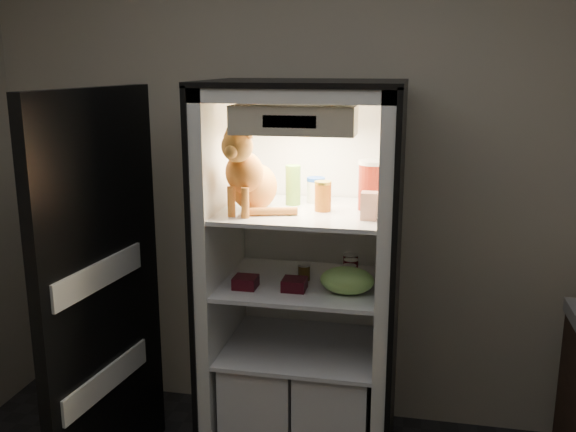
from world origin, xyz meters
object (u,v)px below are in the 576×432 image
object	(u,v)px
soda_can_a	(350,268)
cream_carton	(369,206)
salsa_jar	(323,196)
grape_bag	(347,280)
parmesan_shaker	(293,185)
mayo_tub	(316,190)
condiment_jar	(304,272)
pepper_jar	(373,185)
soda_can_c	(349,277)
berry_box_left	(246,282)
refrigerator	(304,306)
tabby_cat	(249,178)
soda_can_b	(351,272)
berry_box_right	(294,284)

from	to	relation	value
soda_can_a	cream_carton	bearing A→B (deg)	-62.76
salsa_jar	grape_bag	xyz separation A→B (m)	(0.13, -0.11, -0.36)
parmesan_shaker	mayo_tub	size ratio (longest dim) A/B	1.53
cream_carton	condiment_jar	bearing A→B (deg)	154.25
parmesan_shaker	pepper_jar	bearing A→B (deg)	-4.38
salsa_jar	grape_bag	world-z (taller)	salsa_jar
pepper_jar	soda_can_c	xyz separation A→B (m)	(-0.08, -0.13, -0.41)
soda_can_a	berry_box_left	distance (m)	0.50
refrigerator	pepper_jar	xyz separation A→B (m)	(0.32, 0.00, 0.61)
mayo_tub	berry_box_left	world-z (taller)	mayo_tub
tabby_cat	soda_can_c	xyz separation A→B (m)	(0.46, 0.02, -0.45)
soda_can_c	berry_box_left	world-z (taller)	soda_can_c
cream_carton	grape_bag	distance (m)	0.36
soda_can_a	mayo_tub	bearing A→B (deg)	150.36
refrigerator	grape_bag	world-z (taller)	refrigerator
soda_can_b	berry_box_right	size ratio (longest dim) A/B	1.17
parmesan_shaker	berry_box_left	bearing A→B (deg)	-127.12
refrigerator	soda_can_a	xyz separation A→B (m)	(0.22, -0.01, 0.21)
pepper_jar	mayo_tub	bearing A→B (deg)	161.39
parmesan_shaker	soda_can_c	bearing A→B (deg)	-28.84
cream_carton	tabby_cat	bearing A→B (deg)	176.05
soda_can_a	berry_box_left	bearing A→B (deg)	-157.48
tabby_cat	refrigerator	bearing A→B (deg)	43.71
tabby_cat	cream_carton	size ratio (longest dim) A/B	3.47
pepper_jar	berry_box_right	world-z (taller)	pepper_jar
berry_box_right	grape_bag	bearing A→B (deg)	1.42
refrigerator	condiment_jar	bearing A→B (deg)	-80.62
berry_box_right	pepper_jar	bearing A→B (deg)	29.88
parmesan_shaker	cream_carton	bearing A→B (deg)	-30.36
parmesan_shaker	cream_carton	xyz separation A→B (m)	(0.38, -0.22, -0.03)
mayo_tub	grape_bag	distance (m)	0.49
refrigerator	soda_can_a	bearing A→B (deg)	-2.37
tabby_cat	parmesan_shaker	distance (m)	0.25
salsa_jar	soda_can_a	xyz separation A→B (m)	(0.13, 0.06, -0.35)
refrigerator	parmesan_shaker	xyz separation A→B (m)	(-0.06, 0.03, 0.59)
refrigerator	mayo_tub	distance (m)	0.57
soda_can_a	soda_can_b	size ratio (longest dim) A/B	1.04
salsa_jar	soda_can_c	distance (m)	0.39
soda_can_b	soda_can_c	world-z (taller)	soda_can_b
mayo_tub	condiment_jar	size ratio (longest dim) A/B	1.56
grape_bag	parmesan_shaker	bearing A→B (deg)	143.92
soda_can_a	soda_can_b	distance (m)	0.06
grape_bag	condiment_jar	bearing A→B (deg)	147.87
cream_carton	berry_box_right	xyz separation A→B (m)	(-0.33, 0.00, -0.38)
soda_can_c	parmesan_shaker	bearing A→B (deg)	151.16
condiment_jar	soda_can_c	bearing A→B (deg)	-21.67
pepper_jar	grape_bag	xyz separation A→B (m)	(-0.09, -0.18, -0.40)
tabby_cat	mayo_tub	world-z (taller)	tabby_cat
berry_box_left	berry_box_right	distance (m)	0.23
parmesan_shaker	condiment_jar	bearing A→B (deg)	-46.51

